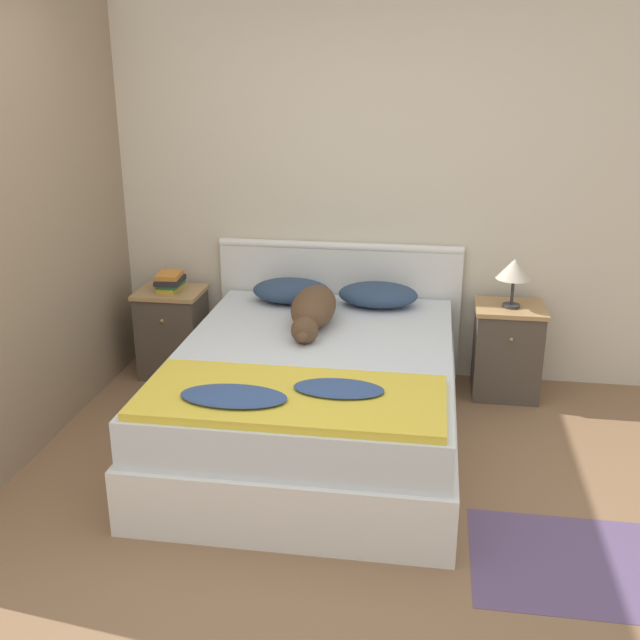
{
  "coord_description": "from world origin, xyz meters",
  "views": [
    {
      "loc": [
        0.66,
        -2.82,
        2.1
      ],
      "look_at": [
        0.04,
        1.2,
        0.68
      ],
      "focal_mm": 42.0,
      "sensor_mm": 36.0,
      "label": 1
    }
  ],
  "objects_px": {
    "nightstand_left": "(173,332)",
    "pillow_left": "(291,291)",
    "bed": "(314,397)",
    "nightstand_right": "(507,350)",
    "table_lamp": "(514,270)",
    "dog": "(313,309)",
    "book_stack": "(170,281)",
    "pillow_right": "(378,295)"
  },
  "relations": [
    {
      "from": "nightstand_right",
      "to": "book_stack",
      "type": "height_order",
      "value": "book_stack"
    },
    {
      "from": "pillow_left",
      "to": "table_lamp",
      "type": "bearing_deg",
      "value": -0.07
    },
    {
      "from": "nightstand_right",
      "to": "book_stack",
      "type": "distance_m",
      "value": 2.29
    },
    {
      "from": "bed",
      "to": "nightstand_right",
      "type": "xyz_separation_m",
      "value": [
        1.13,
        0.84,
        0.02
      ]
    },
    {
      "from": "pillow_right",
      "to": "bed",
      "type": "bearing_deg",
      "value": -109.16
    },
    {
      "from": "nightstand_right",
      "to": "dog",
      "type": "xyz_separation_m",
      "value": [
        -1.2,
        -0.46,
        0.37
      ]
    },
    {
      "from": "pillow_left",
      "to": "pillow_right",
      "type": "height_order",
      "value": "same"
    },
    {
      "from": "bed",
      "to": "nightstand_right",
      "type": "height_order",
      "value": "nightstand_right"
    },
    {
      "from": "bed",
      "to": "pillow_left",
      "type": "height_order",
      "value": "pillow_left"
    },
    {
      "from": "table_lamp",
      "to": "pillow_left",
      "type": "bearing_deg",
      "value": 179.93
    },
    {
      "from": "bed",
      "to": "table_lamp",
      "type": "xyz_separation_m",
      "value": [
        1.13,
        0.82,
        0.57
      ]
    },
    {
      "from": "nightstand_right",
      "to": "pillow_left",
      "type": "bearing_deg",
      "value": -179.14
    },
    {
      "from": "bed",
      "to": "dog",
      "type": "relative_size",
      "value": 2.6
    },
    {
      "from": "nightstand_left",
      "to": "pillow_right",
      "type": "relative_size",
      "value": 1.19
    },
    {
      "from": "nightstand_right",
      "to": "pillow_left",
      "type": "relative_size",
      "value": 1.19
    },
    {
      "from": "nightstand_left",
      "to": "book_stack",
      "type": "height_order",
      "value": "book_stack"
    },
    {
      "from": "bed",
      "to": "pillow_right",
      "type": "relative_size",
      "value": 4.07
    },
    {
      "from": "book_stack",
      "to": "pillow_right",
      "type": "bearing_deg",
      "value": -0.89
    },
    {
      "from": "nightstand_right",
      "to": "table_lamp",
      "type": "height_order",
      "value": "table_lamp"
    },
    {
      "from": "nightstand_left",
      "to": "pillow_left",
      "type": "bearing_deg",
      "value": -1.44
    },
    {
      "from": "pillow_right",
      "to": "nightstand_left",
      "type": "bearing_deg",
      "value": 179.14
    },
    {
      "from": "nightstand_left",
      "to": "book_stack",
      "type": "bearing_deg",
      "value": 8.89
    },
    {
      "from": "pillow_left",
      "to": "book_stack",
      "type": "height_order",
      "value": "same"
    },
    {
      "from": "nightstand_left",
      "to": "nightstand_right",
      "type": "bearing_deg",
      "value": 0.0
    },
    {
      "from": "dog",
      "to": "bed",
      "type": "bearing_deg",
      "value": -79.91
    },
    {
      "from": "bed",
      "to": "pillow_right",
      "type": "xyz_separation_m",
      "value": [
        0.29,
        0.82,
        0.37
      ]
    },
    {
      "from": "pillow_left",
      "to": "book_stack",
      "type": "xyz_separation_m",
      "value": [
        -0.84,
        0.02,
        0.02
      ]
    },
    {
      "from": "bed",
      "to": "nightstand_left",
      "type": "bearing_deg",
      "value": 143.25
    },
    {
      "from": "dog",
      "to": "book_stack",
      "type": "distance_m",
      "value": 1.15
    },
    {
      "from": "dog",
      "to": "book_stack",
      "type": "xyz_separation_m",
      "value": [
        -1.06,
        0.46,
        -0.01
      ]
    },
    {
      "from": "bed",
      "to": "book_stack",
      "type": "xyz_separation_m",
      "value": [
        -1.13,
        0.85,
        0.39
      ]
    },
    {
      "from": "bed",
      "to": "book_stack",
      "type": "distance_m",
      "value": 1.46
    },
    {
      "from": "pillow_right",
      "to": "table_lamp",
      "type": "height_order",
      "value": "table_lamp"
    },
    {
      "from": "pillow_right",
      "to": "dog",
      "type": "relative_size",
      "value": 0.64
    },
    {
      "from": "nightstand_left",
      "to": "pillow_right",
      "type": "xyz_separation_m",
      "value": [
        1.42,
        -0.02,
        0.35
      ]
    },
    {
      "from": "pillow_left",
      "to": "book_stack",
      "type": "relative_size",
      "value": 2.1
    },
    {
      "from": "book_stack",
      "to": "dog",
      "type": "bearing_deg",
      "value": -23.44
    },
    {
      "from": "nightstand_right",
      "to": "dog",
      "type": "height_order",
      "value": "dog"
    },
    {
      "from": "dog",
      "to": "pillow_left",
      "type": "bearing_deg",
      "value": 116.46
    },
    {
      "from": "bed",
      "to": "dog",
      "type": "distance_m",
      "value": 0.56
    },
    {
      "from": "pillow_left",
      "to": "table_lamp",
      "type": "height_order",
      "value": "table_lamp"
    },
    {
      "from": "nightstand_right",
      "to": "pillow_left",
      "type": "xyz_separation_m",
      "value": [
        -1.42,
        -0.02,
        0.35
      ]
    }
  ]
}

